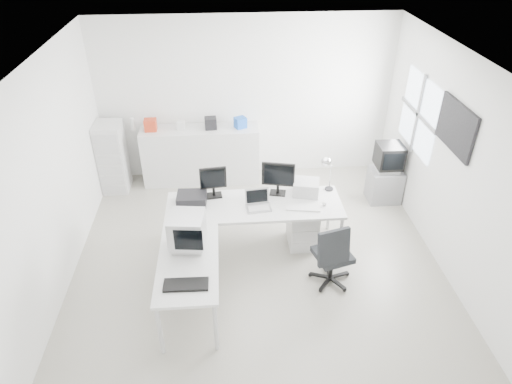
{
  "coord_description": "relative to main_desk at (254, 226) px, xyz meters",
  "views": [
    {
      "loc": [
        -0.39,
        -4.86,
        4.27
      ],
      "look_at": [
        0.0,
        0.2,
        1.0
      ],
      "focal_mm": 32.0,
      "sensor_mm": 36.0,
      "label": 1
    }
  ],
  "objects": [
    {
      "name": "drawer_pedestal",
      "position": [
        0.7,
        0.05,
        -0.08
      ],
      "size": [
        0.4,
        0.5,
        0.6
      ],
      "primitive_type": "cube",
      "color": "silver",
      "rests_on": "floor"
    },
    {
      "name": "window",
      "position": [
        2.5,
        0.92,
        1.23
      ],
      "size": [
        0.02,
        1.2,
        1.1
      ],
      "primitive_type": null,
      "color": "white",
      "rests_on": "right_wall"
    },
    {
      "name": "inkjet_printer",
      "position": [
        -0.85,
        0.1,
        0.45
      ],
      "size": [
        0.41,
        0.33,
        0.14
      ],
      "primitive_type": "cube",
      "rotation": [
        0.0,
        0.0,
        -0.04
      ],
      "color": "black",
      "rests_on": "main_desk"
    },
    {
      "name": "wall_picture",
      "position": [
        2.49,
        -0.18,
        1.52
      ],
      "size": [
        0.04,
        0.9,
        0.6
      ],
      "primitive_type": null,
      "color": "black",
      "rests_on": "right_wall"
    },
    {
      "name": "left_wall",
      "position": [
        -2.48,
        -0.28,
        1.02
      ],
      "size": [
        0.02,
        5.0,
        2.8
      ],
      "primitive_type": "cube",
      "color": "white",
      "rests_on": "floor"
    },
    {
      "name": "clutter_bottle",
      "position": [
        -1.89,
        2.0,
        0.74
      ],
      "size": [
        0.07,
        0.07,
        0.22
      ],
      "primitive_type": "cylinder",
      "color": "silver",
      "rests_on": "sideboard"
    },
    {
      "name": "black_keyboard",
      "position": [
        -0.85,
        -1.5,
        0.39
      ],
      "size": [
        0.49,
        0.21,
        0.03
      ],
      "primitive_type": "cube",
      "rotation": [
        0.0,
        0.0,
        -0.02
      ],
      "color": "black",
      "rests_on": "side_desk"
    },
    {
      "name": "clutter_box_a",
      "position": [
        -1.59,
        1.96,
        0.72
      ],
      "size": [
        0.2,
        0.18,
        0.2
      ],
      "primitive_type": "cube",
      "rotation": [
        0.0,
        0.0,
        0.02
      ],
      "color": "red",
      "rests_on": "sideboard"
    },
    {
      "name": "side_desk",
      "position": [
        -0.85,
        -1.1,
        0.0
      ],
      "size": [
        0.7,
        1.4,
        0.75
      ],
      "primitive_type": null,
      "color": "silver",
      "rests_on": "floor"
    },
    {
      "name": "white_keyboard",
      "position": [
        0.65,
        -0.15,
        0.38
      ],
      "size": [
        0.48,
        0.21,
        0.02
      ],
      "primitive_type": "cube",
      "rotation": [
        0.0,
        0.0,
        -0.16
      ],
      "color": "silver",
      "rests_on": "main_desk"
    },
    {
      "name": "back_wall",
      "position": [
        0.02,
        2.22,
        1.02
      ],
      "size": [
        5.0,
        0.02,
        2.8
      ],
      "primitive_type": "cube",
      "color": "white",
      "rests_on": "floor"
    },
    {
      "name": "clutter_box_c",
      "position": [
        -0.59,
        1.96,
        0.72
      ],
      "size": [
        0.21,
        0.19,
        0.19
      ],
      "primitive_type": "cube",
      "rotation": [
        0.0,
        0.0,
        0.07
      ],
      "color": "black",
      "rests_on": "sideboard"
    },
    {
      "name": "lcd_monitor_small",
      "position": [
        -0.55,
        0.25,
        0.61
      ],
      "size": [
        0.39,
        0.25,
        0.46
      ],
      "primitive_type": null,
      "rotation": [
        0.0,
        0.0,
        0.11
      ],
      "color": "black",
      "rests_on": "main_desk"
    },
    {
      "name": "ceiling",
      "position": [
        0.02,
        -0.28,
        2.42
      ],
      "size": [
        5.0,
        5.0,
        0.01
      ],
      "primitive_type": "cube",
      "color": "white",
      "rests_on": "back_wall"
    },
    {
      "name": "office_chair",
      "position": [
        0.95,
        -0.76,
        0.11
      ],
      "size": [
        0.69,
        0.69,
        0.98
      ],
      "primitive_type": null,
      "rotation": [
        0.0,
        0.0,
        0.27
      ],
      "color": "#26282B",
      "rests_on": "floor"
    },
    {
      "name": "sideboard",
      "position": [
        -0.79,
        1.96,
        0.13
      ],
      "size": [
        2.0,
        0.5,
        1.0
      ],
      "primitive_type": "cube",
      "color": "silver",
      "rests_on": "floor"
    },
    {
      "name": "desk_lamp",
      "position": [
        1.1,
        0.3,
        0.62
      ],
      "size": [
        0.2,
        0.2,
        0.49
      ],
      "primitive_type": null,
      "rotation": [
        0.0,
        0.0,
        -0.26
      ],
      "color": "silver",
      "rests_on": "main_desk"
    },
    {
      "name": "filing_cabinet",
      "position": [
        -2.26,
        1.79,
        0.23
      ],
      "size": [
        0.43,
        0.51,
        1.21
      ],
      "primitive_type": "cube",
      "color": "silver",
      "rests_on": "floor"
    },
    {
      "name": "clutter_box_d",
      "position": [
        -0.09,
        1.96,
        0.72
      ],
      "size": [
        0.23,
        0.22,
        0.18
      ],
      "primitive_type": "cube",
      "rotation": [
        0.0,
        0.0,
        0.43
      ],
      "color": "blue",
      "rests_on": "sideboard"
    },
    {
      "name": "laser_printer",
      "position": [
        0.75,
        0.22,
        0.48
      ],
      "size": [
        0.41,
        0.37,
        0.2
      ],
      "primitive_type": "cube",
      "rotation": [
        0.0,
        0.0,
        -0.22
      ],
      "color": "#B7B7B7",
      "rests_on": "main_desk"
    },
    {
      "name": "white_mouse",
      "position": [
        0.95,
        -0.1,
        0.41
      ],
      "size": [
        0.06,
        0.06,
        0.06
      ],
      "primitive_type": "sphere",
      "color": "silver",
      "rests_on": "main_desk"
    },
    {
      "name": "right_wall",
      "position": [
        2.52,
        -0.28,
        1.02
      ],
      "size": [
        0.02,
        5.0,
        2.8
      ],
      "primitive_type": "cube",
      "color": "white",
      "rests_on": "floor"
    },
    {
      "name": "floor",
      "position": [
        0.02,
        -0.28,
        -0.38
      ],
      "size": [
        5.0,
        5.0,
        0.01
      ],
      "primitive_type": "cube",
      "color": "silver",
      "rests_on": "ground"
    },
    {
      "name": "crt_tv",
      "position": [
        2.24,
        1.09,
        0.41
      ],
      "size": [
        0.5,
        0.48,
        0.45
      ],
      "primitive_type": null,
      "color": "black",
      "rests_on": "tv_cabinet"
    },
    {
      "name": "clutter_box_b",
      "position": [
        -1.09,
        1.96,
        0.69
      ],
      "size": [
        0.14,
        0.12,
        0.13
      ],
      "primitive_type": "cube",
      "rotation": [
        0.0,
        0.0,
        -0.07
      ],
      "color": "silver",
      "rests_on": "sideboard"
    },
    {
      "name": "lcd_monitor_large",
      "position": [
        0.35,
        0.25,
        0.61
      ],
      "size": [
        0.49,
        0.28,
        0.48
      ],
      "primitive_type": null,
      "rotation": [
        0.0,
        0.0,
        -0.22
      ],
      "color": "black",
      "rests_on": "main_desk"
    },
    {
      "name": "laptop",
      "position": [
        0.05,
        -0.1,
        0.47
      ],
      "size": [
        0.32,
        0.33,
        0.2
      ],
      "primitive_type": null,
      "rotation": [
        0.0,
        0.0,
        0.11
      ],
      "color": "#B7B7BA",
      "rests_on": "main_desk"
    },
    {
      "name": "tv_cabinet",
      "position": [
        2.24,
        1.09,
        -0.09
      ],
      "size": [
        0.51,
        0.42,
        0.56
      ],
      "primitive_type": "cube",
      "color": "gray",
      "rests_on": "floor"
    },
    {
      "name": "main_desk",
      "position": [
        0.0,
        0.0,
        0.0
      ],
      "size": [
        2.4,
        0.8,
        0.75
      ],
      "primitive_type": null,
      "color": "silver",
      "rests_on": "floor"
    },
    {
      "name": "crt_monitor",
      "position": [
        -0.85,
        -0.85,
        0.61
      ],
      "size": [
        0.46,
        0.46,
        0.48
      ],
      "primitive_type": null,
      "rotation": [
        0.0,
        0.0,
        -0.12
      ],
      "color": "#B7B7BA",
      "rests_on": "side_desk"
    }
  ]
}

